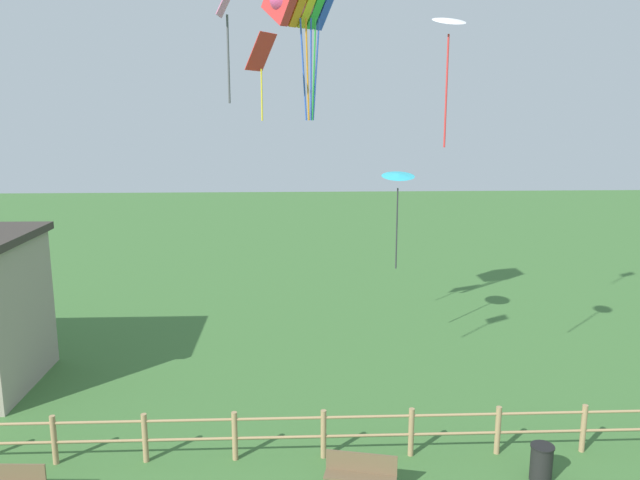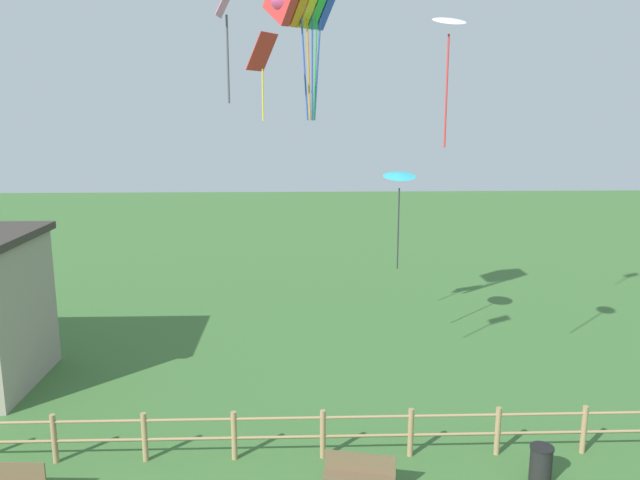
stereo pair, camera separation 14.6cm
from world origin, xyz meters
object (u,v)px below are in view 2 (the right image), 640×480
object	(u,v)px
kite_rainbow_parafoil	(300,2)
kite_pink_diamond	(227,19)
park_bench_near_fence	(359,474)
trash_bin	(541,464)
kite_red_diamond	(262,59)
kite_white_delta	(449,30)
kite_cyan_delta	(400,178)

from	to	relation	value
kite_rainbow_parafoil	kite_pink_diamond	distance (m)	6.60
park_bench_near_fence	trash_bin	bearing A→B (deg)	4.72
kite_red_diamond	kite_white_delta	distance (m)	6.14
trash_bin	kite_white_delta	size ratio (longest dim) A/B	0.27
kite_rainbow_parafoil	kite_white_delta	size ratio (longest dim) A/B	1.38
park_bench_near_fence	kite_cyan_delta	size ratio (longest dim) A/B	0.48
trash_bin	kite_red_diamond	xyz separation A→B (m)	(-6.62, 6.78, 9.55)
trash_bin	kite_cyan_delta	world-z (taller)	kite_cyan_delta
trash_bin	kite_white_delta	bearing A→B (deg)	122.21
kite_pink_diamond	kite_white_delta	xyz separation A→B (m)	(5.25, 1.34, -0.02)
kite_rainbow_parafoil	kite_white_delta	xyz separation A→B (m)	(3.63, -4.91, -1.41)
kite_rainbow_parafoil	kite_pink_diamond	xyz separation A→B (m)	(-1.62, -6.24, -1.39)
kite_rainbow_parafoil	trash_bin	bearing A→B (deg)	-55.07
kite_cyan_delta	kite_white_delta	bearing A→B (deg)	-87.58
park_bench_near_fence	kite_pink_diamond	distance (m)	10.48
trash_bin	park_bench_near_fence	bearing A→B (deg)	-175.28
kite_cyan_delta	kite_pink_diamond	bearing A→B (deg)	-126.44
kite_red_diamond	kite_pink_diamond	bearing A→B (deg)	-95.27
kite_rainbow_parafoil	kite_cyan_delta	xyz separation A→B (m)	(3.40, 0.56, -5.60)
trash_bin	kite_red_diamond	size ratio (longest dim) A/B	0.34
kite_red_diamond	kite_white_delta	bearing A→B (deg)	-38.88
park_bench_near_fence	kite_rainbow_parafoil	xyz separation A→B (m)	(-1.24, 8.19, 11.28)
trash_bin	kite_pink_diamond	xyz separation A→B (m)	(-7.10, 1.60, 9.95)
kite_red_diamond	kite_pink_diamond	world-z (taller)	kite_pink_diamond
kite_white_delta	kite_pink_diamond	bearing A→B (deg)	-165.73
kite_pink_diamond	kite_rainbow_parafoil	bearing A→B (deg)	75.43
kite_red_diamond	trash_bin	bearing A→B (deg)	-45.69
trash_bin	kite_pink_diamond	world-z (taller)	kite_pink_diamond
park_bench_near_fence	kite_red_diamond	size ratio (longest dim) A/B	0.64
kite_pink_diamond	kite_white_delta	size ratio (longest dim) A/B	0.80
park_bench_near_fence	kite_red_diamond	distance (m)	12.11
kite_rainbow_parafoil	kite_red_diamond	xyz separation A→B (m)	(-1.14, -1.06, -1.79)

